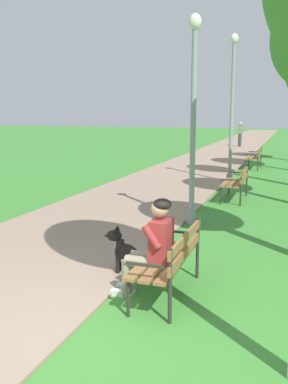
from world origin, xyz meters
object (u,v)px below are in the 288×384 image
at_px(park_bench_far, 255,156).
at_px(dog_black, 131,257).
at_px(lamp_post_near, 193,119).
at_px(pedestrian_distant, 240,134).
at_px(park_bench_near, 171,256).
at_px(person_seated_on_near_bench, 153,244).
at_px(park_bench_mid, 237,181).
at_px(lamp_post_mid, 232,108).

distance_m(park_bench_far, dog_black, 12.43).
distance_m(lamp_post_near, pedestrian_distant, 20.53).
relative_size(park_bench_near, pedestrian_distant, 0.91).
bearing_deg(person_seated_on_near_bench, dog_black, 130.76).
bearing_deg(lamp_post_near, park_bench_near, -81.04).
xyz_separation_m(person_seated_on_near_bench, dog_black, (-0.51, 0.59, -0.42)).
bearing_deg(pedestrian_distant, park_bench_mid, -83.42).
xyz_separation_m(park_bench_far, lamp_post_mid, (-0.46, -3.86, 1.88)).
xyz_separation_m(park_bench_mid, pedestrian_distant, (-2.04, 17.68, 0.33)).
xyz_separation_m(park_bench_near, park_bench_mid, (0.00, 6.29, 0.00)).
height_order(park_bench_near, lamp_post_near, lamp_post_near).
relative_size(lamp_post_near, lamp_post_mid, 0.88).
height_order(dog_black, lamp_post_mid, lamp_post_mid).
height_order(park_bench_far, lamp_post_near, lamp_post_near).
bearing_deg(pedestrian_distant, lamp_post_mid, -84.40).
xyz_separation_m(dog_black, lamp_post_mid, (0.15, 8.56, 2.13)).
bearing_deg(lamp_post_near, park_bench_far, 87.28).
bearing_deg(lamp_post_near, dog_black, -93.00).
distance_m(park_bench_mid, lamp_post_near, 3.24).
xyz_separation_m(dog_black, pedestrian_distant, (-1.32, 23.48, 0.58)).
height_order(park_bench_near, pedestrian_distant, pedestrian_distant).
bearing_deg(dog_black, pedestrian_distant, 93.21).
relative_size(lamp_post_mid, pedestrian_distant, 2.81).
height_order(park_bench_mid, person_seated_on_near_bench, person_seated_on_near_bench).
xyz_separation_m(park_bench_far, dog_black, (-0.61, -12.41, -0.25)).
bearing_deg(person_seated_on_near_bench, lamp_post_mid, 92.28).
relative_size(park_bench_mid, lamp_post_mid, 0.32).
distance_m(dog_black, lamp_post_mid, 8.82).
height_order(lamp_post_mid, pedestrian_distant, lamp_post_mid).
height_order(park_bench_far, dog_black, park_bench_far).
bearing_deg(person_seated_on_near_bench, lamp_post_near, 95.49).
bearing_deg(park_bench_near, pedestrian_distant, 94.85).
height_order(person_seated_on_near_bench, lamp_post_near, lamp_post_near).
distance_m(park_bench_far, person_seated_on_near_bench, 13.01).
distance_m(park_bench_far, lamp_post_mid, 4.31).
xyz_separation_m(park_bench_far, pedestrian_distant, (-1.92, 11.07, 0.33)).
relative_size(park_bench_far, lamp_post_near, 0.37).
xyz_separation_m(park_bench_mid, person_seated_on_near_bench, (-0.21, -6.39, 0.17)).
distance_m(lamp_post_mid, pedestrian_distant, 15.07).
xyz_separation_m(lamp_post_near, lamp_post_mid, (-0.01, 5.51, 0.27)).
xyz_separation_m(park_bench_mid, lamp_post_near, (-0.56, -2.76, 1.61)).
height_order(park_bench_far, person_seated_on_near_bench, person_seated_on_near_bench).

